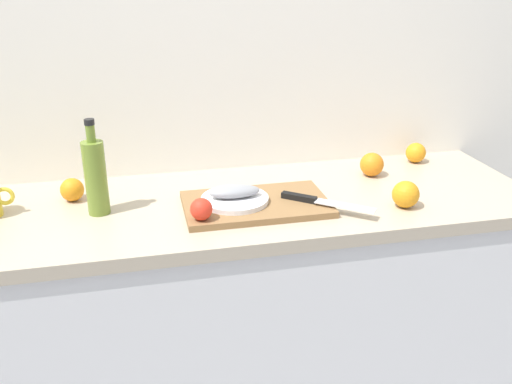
{
  "coord_description": "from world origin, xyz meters",
  "views": [
    {
      "loc": [
        -0.25,
        -1.56,
        1.58
      ],
      "look_at": [
        0.09,
        -0.06,
        0.95
      ],
      "focal_mm": 38.9,
      "sensor_mm": 36.0,
      "label": 1
    }
  ],
  "objects_px": {
    "chef_knife": "(315,200)",
    "olive_oil_bottle": "(96,176)",
    "cutting_board": "(256,204)",
    "white_plate": "(235,199)",
    "orange_0": "(72,190)",
    "fish_fillet": "(235,192)"
  },
  "relations": [
    {
      "from": "cutting_board",
      "to": "orange_0",
      "type": "xyz_separation_m",
      "value": [
        -0.55,
        0.18,
        0.03
      ]
    },
    {
      "from": "white_plate",
      "to": "fish_fillet",
      "type": "bearing_deg",
      "value": -90.0
    },
    {
      "from": "fish_fillet",
      "to": "orange_0",
      "type": "relative_size",
      "value": 2.11
    },
    {
      "from": "chef_knife",
      "to": "white_plate",
      "type": "bearing_deg",
      "value": -156.56
    },
    {
      "from": "olive_oil_bottle",
      "to": "orange_0",
      "type": "distance_m",
      "value": 0.16
    },
    {
      "from": "cutting_board",
      "to": "orange_0",
      "type": "relative_size",
      "value": 6.0
    },
    {
      "from": "white_plate",
      "to": "olive_oil_bottle",
      "type": "distance_m",
      "value": 0.41
    },
    {
      "from": "cutting_board",
      "to": "orange_0",
      "type": "height_order",
      "value": "orange_0"
    },
    {
      "from": "white_plate",
      "to": "cutting_board",
      "type": "bearing_deg",
      "value": -9.08
    },
    {
      "from": "cutting_board",
      "to": "olive_oil_bottle",
      "type": "bearing_deg",
      "value": 172.41
    },
    {
      "from": "white_plate",
      "to": "olive_oil_bottle",
      "type": "relative_size",
      "value": 0.71
    },
    {
      "from": "chef_knife",
      "to": "orange_0",
      "type": "height_order",
      "value": "orange_0"
    },
    {
      "from": "cutting_board",
      "to": "fish_fillet",
      "type": "height_order",
      "value": "fish_fillet"
    },
    {
      "from": "fish_fillet",
      "to": "orange_0",
      "type": "xyz_separation_m",
      "value": [
        -0.48,
        0.17,
        -0.02
      ]
    },
    {
      "from": "cutting_board",
      "to": "chef_knife",
      "type": "xyz_separation_m",
      "value": [
        0.17,
        -0.05,
        0.02
      ]
    },
    {
      "from": "white_plate",
      "to": "olive_oil_bottle",
      "type": "height_order",
      "value": "olive_oil_bottle"
    },
    {
      "from": "cutting_board",
      "to": "white_plate",
      "type": "bearing_deg",
      "value": 170.92
    },
    {
      "from": "chef_knife",
      "to": "olive_oil_bottle",
      "type": "height_order",
      "value": "olive_oil_bottle"
    },
    {
      "from": "olive_oil_bottle",
      "to": "white_plate",
      "type": "bearing_deg",
      "value": -7.35
    },
    {
      "from": "chef_knife",
      "to": "olive_oil_bottle",
      "type": "bearing_deg",
      "value": -151.61
    },
    {
      "from": "cutting_board",
      "to": "white_plate",
      "type": "relative_size",
      "value": 2.14
    },
    {
      "from": "cutting_board",
      "to": "chef_knife",
      "type": "height_order",
      "value": "chef_knife"
    }
  ]
}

